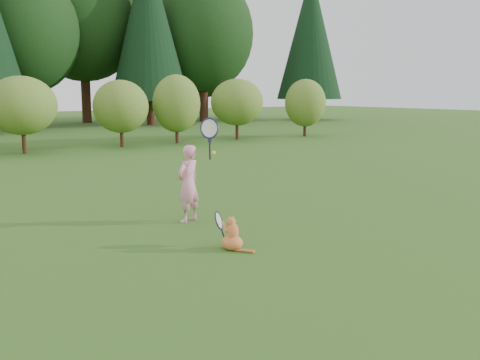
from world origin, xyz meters
TOP-DOWN VIEW (x-y plane):
  - ground at (0.00, 0.00)m, footprint 100.00×100.00m
  - shrub_row at (0.00, 13.00)m, footprint 28.00×3.00m
  - child at (-0.37, 1.40)m, footprint 0.75×0.54m
  - cat at (-0.67, -0.25)m, footprint 0.33×0.65m
  - tennis_ball at (0.12, 1.43)m, footprint 0.07×0.07m

SIDE VIEW (x-z plane):
  - ground at x=0.00m, z-range 0.00..0.00m
  - cat at x=-0.67m, z-range -0.07..0.53m
  - child at x=-0.37m, z-range -0.27..1.56m
  - tennis_ball at x=0.12m, z-range 1.04..1.10m
  - shrub_row at x=0.00m, z-range 0.00..2.80m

